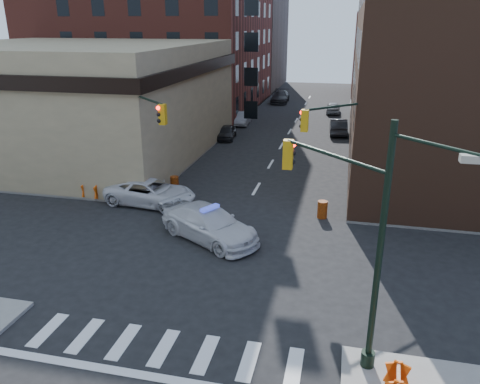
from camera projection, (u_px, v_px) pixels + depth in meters
The scene contains 27 objects.
ground at pixel (217, 257), 22.36m from camera, with size 140.00×140.00×0.00m, color black.
sidewalk_nw at pixel (107, 113), 57.14m from camera, with size 34.00×54.50×0.15m, color gray.
bank_building at pixel (74, 99), 39.48m from camera, with size 22.00×22.00×9.00m, color tan.
apartment_block at pixel (158, 10), 58.76m from camera, with size 25.00×25.00×24.00m, color maroon.
commercial_row_ne at pixel (444, 69), 37.86m from camera, with size 14.00×34.00×14.00m, color #4A2C1D.
filler_nw at pixel (223, 38), 79.76m from camera, with size 20.00×18.00×16.00m, color brown.
filler_ne at pixel (408, 54), 70.52m from camera, with size 16.00×16.00×12.00m, color maroon.
signal_pole_se at pixel (354, 227), 14.46m from camera, with size 5.40×5.27×8.00m.
signal_pole_nw at pixel (142, 137), 26.98m from camera, with size 3.58×3.67×8.00m.
signal_pole_ne at pixel (349, 148), 24.56m from camera, with size 3.67×3.58×8.00m.
tree_ne_near at pixel (369, 103), 43.42m from camera, with size 3.00×3.00×4.85m.
tree_ne_far at pixel (366, 92), 50.75m from camera, with size 3.00×3.00×4.85m.
police_car at pixel (209, 224), 23.96m from camera, with size 2.37×5.83×1.69m, color silver.
pickup at pixel (151, 192), 28.62m from camera, with size 2.57×5.58×1.55m, color silver.
parked_car_wnear at pixel (227, 132), 44.83m from camera, with size 1.52×3.78×1.29m, color black.
parked_car_wfar at pixel (243, 118), 51.18m from camera, with size 1.42×4.08×1.34m, color #9899A0.
parked_car_wdeep at pixel (280, 97), 65.06m from camera, with size 2.28×5.61×1.63m, color black.
parked_car_enear at pixel (338, 126), 46.72m from camera, with size 1.65×4.72×1.55m, color black.
parked_car_efar at pixel (333, 108), 57.43m from camera, with size 1.65×4.09×1.39m, color gray.
pedestrian_a at pixel (110, 166), 32.81m from camera, with size 0.67×0.44×1.85m, color black.
pedestrian_b at pixel (89, 184), 29.63m from camera, with size 0.77×0.60×1.59m, color black.
pedestrian_c at pixel (60, 173), 31.48m from camera, with size 1.00×0.41×1.70m, color black.
barrel_road at pixel (322, 209), 26.72m from camera, with size 0.56×0.56×1.01m, color #DD4F0A.
barrel_bank at pixel (175, 184), 31.02m from camera, with size 0.55×0.55×0.98m, color #E33E0A.
barricade_se_a at pixel (397, 384), 13.74m from camera, with size 1.13×0.57×0.85m, color #D45F0A, non-canonical shape.
barricade_nw_a at pixel (123, 187), 30.03m from camera, with size 1.27×0.63×0.95m, color #C06109, non-canonical shape.
barricade_nw_b at pixel (92, 191), 29.40m from camera, with size 1.24×0.62×0.93m, color #BF3409, non-canonical shape.
Camera 1 is at (5.52, -19.19, 10.58)m, focal length 35.00 mm.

